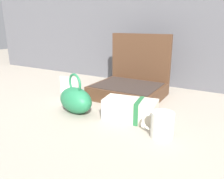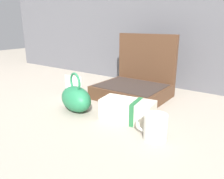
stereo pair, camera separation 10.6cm
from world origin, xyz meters
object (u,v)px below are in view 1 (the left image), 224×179
object	(u,v)px
coffee_mug	(162,125)
open_suitcase	(131,83)
info_card_left	(69,88)
teal_pouch_handbag	(76,100)
cream_toiletry_bag	(131,110)

from	to	relation	value
coffee_mug	open_suitcase	bearing A→B (deg)	128.59
open_suitcase	info_card_left	world-z (taller)	open_suitcase
open_suitcase	coffee_mug	bearing A→B (deg)	-51.41
coffee_mug	info_card_left	distance (m)	0.63
teal_pouch_handbag	cream_toiletry_bag	world-z (taller)	teal_pouch_handbag
open_suitcase	coffee_mug	world-z (taller)	open_suitcase
info_card_left	teal_pouch_handbag	bearing A→B (deg)	-50.24
info_card_left	cream_toiletry_bag	bearing A→B (deg)	-21.20
open_suitcase	info_card_left	bearing A→B (deg)	-142.57
teal_pouch_handbag	info_card_left	world-z (taller)	teal_pouch_handbag
open_suitcase	teal_pouch_handbag	world-z (taller)	open_suitcase
coffee_mug	info_card_left	bearing A→B (deg)	163.46
info_card_left	open_suitcase	bearing A→B (deg)	28.56
teal_pouch_handbag	info_card_left	size ratio (longest dim) A/B	1.81
teal_pouch_handbag	cream_toiletry_bag	xyz separation A→B (m)	(0.27, 0.05, -0.02)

